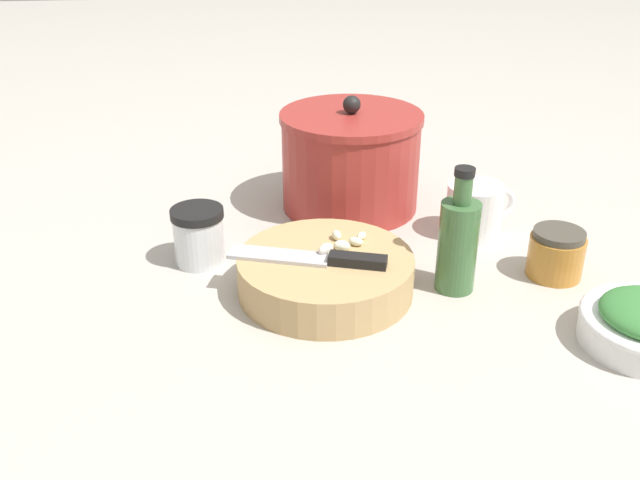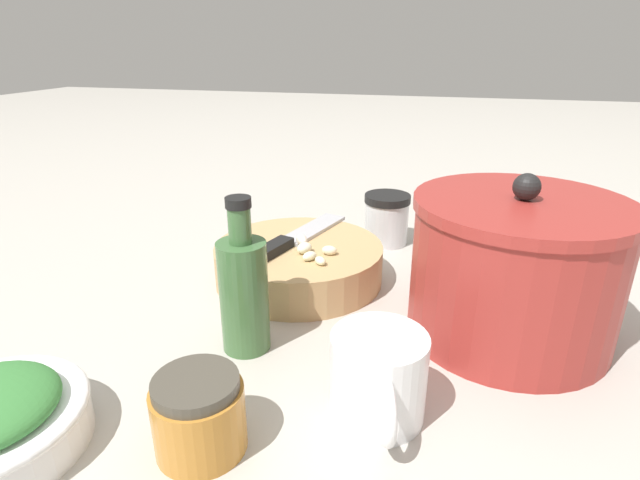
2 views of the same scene
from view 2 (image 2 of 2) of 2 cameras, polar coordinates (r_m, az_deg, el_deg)
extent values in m
plane|color=#B2ADA3|center=(0.66, 1.68, -6.29)|extent=(5.00, 5.00, 0.00)
cylinder|color=tan|center=(0.69, -2.42, -2.60)|extent=(0.23, 0.23, 0.05)
cube|color=black|center=(0.65, -5.59, -1.10)|extent=(0.08, 0.04, 0.01)
cube|color=#B2B2B7|center=(0.73, -0.78, 1.28)|extent=(0.13, 0.07, 0.01)
ellipsoid|color=#E8E8C5|center=(0.63, -1.19, -1.84)|extent=(0.02, 0.02, 0.01)
ellipsoid|color=#E9EBCA|center=(0.65, -1.79, -0.91)|extent=(0.03, 0.02, 0.01)
ellipsoid|color=#EBE6C3|center=(0.65, 1.07, -1.18)|extent=(0.01, 0.02, 0.01)
ellipsoid|color=#E8EAC2|center=(0.62, 0.02, -2.40)|extent=(0.02, 0.02, 0.01)
ellipsoid|color=silver|center=(0.67, -2.10, -0.03)|extent=(0.03, 0.03, 0.02)
cylinder|color=silver|center=(0.82, 7.59, 2.00)|extent=(0.07, 0.07, 0.07)
cylinder|color=black|center=(0.81, 7.73, 4.72)|extent=(0.07, 0.07, 0.01)
cylinder|color=white|center=(0.45, 6.64, -15.22)|extent=(0.08, 0.08, 0.08)
torus|color=white|center=(0.42, 7.55, -18.82)|extent=(0.06, 0.02, 0.06)
cylinder|color=#BC7A2D|center=(0.44, -13.61, -19.23)|extent=(0.07, 0.07, 0.06)
cylinder|color=#474238|center=(0.42, -14.04, -15.74)|extent=(0.07, 0.07, 0.01)
cylinder|color=#3D6638|center=(0.53, -8.66, -6.41)|extent=(0.05, 0.05, 0.12)
cylinder|color=#3D6638|center=(0.50, -9.18, 1.67)|extent=(0.02, 0.02, 0.04)
cylinder|color=black|center=(0.49, -9.35, 4.27)|extent=(0.03, 0.03, 0.01)
cylinder|color=#9E2D28|center=(0.59, 21.16, -3.68)|extent=(0.22, 0.22, 0.15)
cylinder|color=#9E2D28|center=(0.56, 22.26, 3.67)|extent=(0.23, 0.23, 0.01)
sphere|color=black|center=(0.55, 22.56, 5.63)|extent=(0.03, 0.03, 0.03)
camera|label=1|loc=(1.21, -45.01, 24.58)|focal=40.00mm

